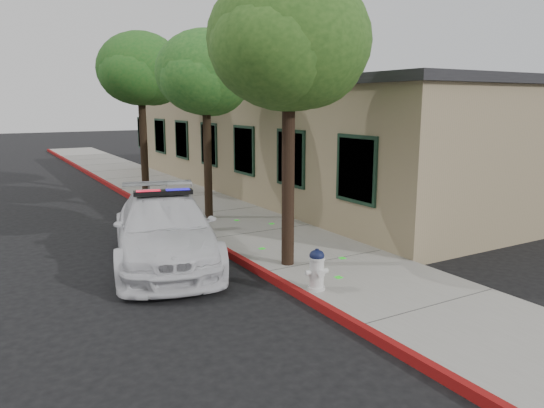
{
  "coord_description": "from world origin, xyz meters",
  "views": [
    {
      "loc": [
        -4.93,
        -8.77,
        3.55
      ],
      "look_at": [
        0.94,
        1.27,
        1.26
      ],
      "focal_mm": 34.03,
      "sensor_mm": 36.0,
      "label": 1
    }
  ],
  "objects": [
    {
      "name": "police_car",
      "position": [
        -1.35,
        2.12,
        0.77
      ],
      "size": [
        3.44,
        5.69,
        1.66
      ],
      "rotation": [
        0.0,
        0.0,
        -0.26
      ],
      "color": "silver",
      "rests_on": "ground"
    },
    {
      "name": "clapboard_building",
      "position": [
        6.69,
        9.0,
        2.13
      ],
      "size": [
        7.3,
        20.89,
        4.24
      ],
      "color": "#907C5E",
      "rests_on": "ground"
    },
    {
      "name": "sidewalk",
      "position": [
        1.6,
        3.0,
        0.07
      ],
      "size": [
        3.2,
        60.0,
        0.15
      ],
      "primitive_type": "cube",
      "color": "gray",
      "rests_on": "ground"
    },
    {
      "name": "street_tree_near",
      "position": [
        0.72,
        0.21,
        4.62
      ],
      "size": [
        3.5,
        3.28,
        6.0
      ],
      "rotation": [
        0.0,
        0.0,
        -0.13
      ],
      "color": "black",
      "rests_on": "sidewalk"
    },
    {
      "name": "red_curb",
      "position": [
        0.06,
        3.0,
        0.08
      ],
      "size": [
        0.14,
        60.0,
        0.16
      ],
      "primitive_type": "cube",
      "color": "maroon",
      "rests_on": "ground"
    },
    {
      "name": "ground",
      "position": [
        0.0,
        0.0,
        0.0
      ],
      "size": [
        120.0,
        120.0,
        0.0
      ],
      "primitive_type": "plane",
      "color": "black",
      "rests_on": "ground"
    },
    {
      "name": "fire_hydrant",
      "position": [
        0.35,
        -1.37,
        0.54
      ],
      "size": [
        0.45,
        0.39,
        0.78
      ],
      "rotation": [
        0.0,
        0.0,
        -0.19
      ],
      "color": "silver",
      "rests_on": "sidewalk"
    },
    {
      "name": "street_tree_far",
      "position": [
        0.77,
        10.49,
        4.64
      ],
      "size": [
        3.31,
        3.17,
        5.98
      ],
      "rotation": [
        0.0,
        0.0,
        0.03
      ],
      "color": "black",
      "rests_on": "sidewalk"
    },
    {
      "name": "street_tree_mid",
      "position": [
        1.11,
        5.35,
        4.28
      ],
      "size": [
        2.89,
        2.95,
        5.48
      ],
      "rotation": [
        0.0,
        0.0,
        0.24
      ],
      "color": "black",
      "rests_on": "sidewalk"
    }
  ]
}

